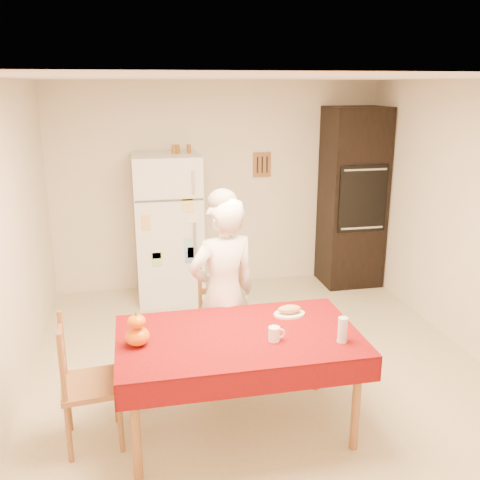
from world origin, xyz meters
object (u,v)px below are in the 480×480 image
object	(u,v)px
chair_left	(81,379)
refrigerator	(168,228)
seated_woman	(223,295)
bread_plate	(289,314)
chair_far	(223,317)
wine_glass	(343,330)
dining_table	(239,343)
coffee_mug	(274,334)
oven_cabinet	(352,198)
pumpkin_lower	(137,336)

from	to	relation	value
chair_left	refrigerator	bearing A→B (deg)	-23.01
seated_woman	bread_plate	bearing A→B (deg)	123.91
refrigerator	chair_far	distance (m)	1.88
wine_glass	bread_plate	world-z (taller)	wine_glass
dining_table	chair_far	xyz separation A→B (m)	(0.03, 0.85, -0.18)
wine_glass	bread_plate	size ratio (longest dim) A/B	0.73
wine_glass	coffee_mug	bearing A→B (deg)	166.78
oven_cabinet	pumpkin_lower	distance (m)	3.85
dining_table	chair_left	size ratio (longest dim) A/B	1.79
coffee_mug	pumpkin_lower	distance (m)	0.93
seated_woman	wine_glass	size ratio (longest dim) A/B	9.25
coffee_mug	wine_glass	size ratio (longest dim) A/B	0.57
oven_cabinet	seated_woman	world-z (taller)	oven_cabinet
pumpkin_lower	seated_woman	bearing A→B (deg)	42.25
dining_table	chair_left	xyz separation A→B (m)	(-1.09, 0.06, -0.18)
oven_cabinet	bread_plate	size ratio (longest dim) A/B	9.17
chair_left	coffee_mug	xyz separation A→B (m)	(1.31, -0.20, 0.30)
dining_table	seated_woman	xyz separation A→B (m)	(0.00, 0.62, 0.12)
seated_woman	bread_plate	size ratio (longest dim) A/B	6.78
chair_far	pumpkin_lower	bearing A→B (deg)	-130.14
chair_far	bread_plate	bearing A→B (deg)	-56.23
dining_table	chair_left	distance (m)	1.11
oven_cabinet	wine_glass	xyz separation A→B (m)	(-1.32, -2.97, -0.25)
seated_woman	chair_far	bearing A→B (deg)	-113.18
coffee_mug	pumpkin_lower	world-z (taller)	pumpkin_lower
seated_woman	dining_table	bearing A→B (deg)	74.59
oven_cabinet	chair_left	distance (m)	4.12
refrigerator	seated_woman	bearing A→B (deg)	-82.05
wine_glass	pumpkin_lower	bearing A→B (deg)	170.28
dining_table	seated_woman	bearing A→B (deg)	89.78
seated_woman	refrigerator	bearing A→B (deg)	-97.23
refrigerator	oven_cabinet	size ratio (longest dim) A/B	0.77
coffee_mug	bread_plate	xyz separation A→B (m)	(0.22, 0.38, -0.04)
pumpkin_lower	bread_plate	world-z (taller)	pumpkin_lower
seated_woman	coffee_mug	xyz separation A→B (m)	(0.22, -0.76, -0.00)
refrigerator	pumpkin_lower	xyz separation A→B (m)	(-0.41, -2.68, -0.03)
oven_cabinet	wine_glass	size ratio (longest dim) A/B	12.50
chair_far	bread_plate	size ratio (longest dim) A/B	3.96
refrigerator	chair_far	xyz separation A→B (m)	(0.32, -1.82, -0.34)
oven_cabinet	wine_glass	world-z (taller)	oven_cabinet
coffee_mug	seated_woman	bearing A→B (deg)	105.92
chair_far	wine_glass	distance (m)	1.32
chair_far	coffee_mug	xyz separation A→B (m)	(0.19, -0.99, 0.30)
dining_table	seated_woman	size ratio (longest dim) A/B	1.04
refrigerator	seated_woman	size ratio (longest dim) A/B	1.04
chair_left	bread_plate	world-z (taller)	chair_left
refrigerator	coffee_mug	distance (m)	2.86
chair_far	chair_left	distance (m)	1.38
refrigerator	seated_woman	xyz separation A→B (m)	(0.29, -2.05, -0.04)
oven_cabinet	pumpkin_lower	xyz separation A→B (m)	(-2.69, -2.73, -0.28)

